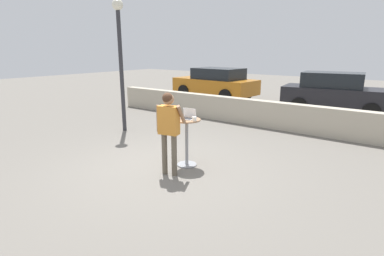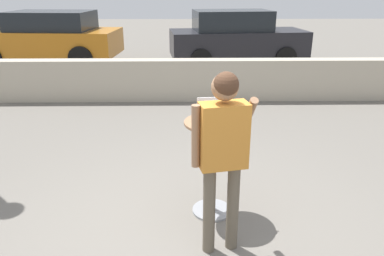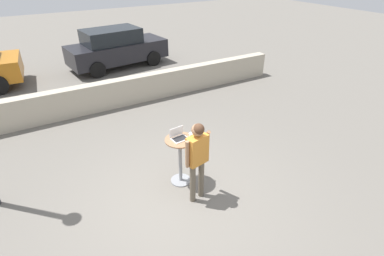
% 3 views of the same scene
% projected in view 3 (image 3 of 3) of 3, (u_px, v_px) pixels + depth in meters
% --- Properties ---
extents(ground_plane, '(50.00, 50.00, 0.00)m').
position_uv_depth(ground_plane, '(179.00, 198.00, 5.89)').
color(ground_plane, slate).
extents(pavement_kerb, '(12.39, 0.35, 0.86)m').
position_uv_depth(pavement_kerb, '(107.00, 95.00, 9.19)').
color(pavement_kerb, '#B2A893').
rests_on(pavement_kerb, ground_plane).
extents(cafe_table, '(0.60, 0.60, 1.04)m').
position_uv_depth(cafe_table, '(180.00, 156.00, 6.03)').
color(cafe_table, gray).
rests_on(cafe_table, ground_plane).
extents(laptop, '(0.33, 0.28, 0.22)m').
position_uv_depth(laptop, '(179.00, 136.00, 5.84)').
color(laptop, silver).
rests_on(laptop, cafe_table).
extents(coffee_mug, '(0.12, 0.09, 0.09)m').
position_uv_depth(coffee_mug, '(191.00, 135.00, 5.88)').
color(coffee_mug, white).
rests_on(coffee_mug, cafe_table).
extents(standing_person, '(0.55, 0.43, 1.67)m').
position_uv_depth(standing_person, '(197.00, 153.00, 5.37)').
color(standing_person, brown).
rests_on(standing_person, ground_plane).
extents(parked_car_near_street, '(4.19, 2.10, 1.60)m').
position_uv_depth(parked_car_near_street, '(116.00, 48.00, 12.51)').
color(parked_car_near_street, black).
rests_on(parked_car_near_street, ground_plane).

